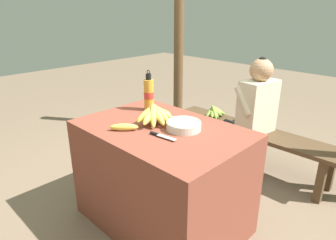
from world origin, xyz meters
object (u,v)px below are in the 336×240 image
Objects in this scene: water_bottle at (149,94)px; knife at (159,135)px; banana_bunch_ripe at (156,114)px; support_post_near at (179,40)px; wooden_bench at (249,134)px; banana_bunch_green at (215,111)px; loose_banana_front at (124,127)px; serving_bowl at (184,125)px; seated_vendor at (253,107)px.

knife is at bearing -35.43° from water_bottle.
support_post_near is (-1.06, 1.38, 0.30)m from banana_bunch_ripe.
support_post_near reaches higher than wooden_bench.
banana_bunch_green is 0.12× the size of support_post_near.
loose_banana_front is at bearing -165.29° from knife.
serving_bowl is at bearing -13.28° from water_bottle.
water_bottle is 1.17× the size of banana_bunch_green.
banana_bunch_ripe is at bearing -94.19° from wooden_bench.
serving_bowl reaches higher than wooden_bench.
support_post_near is at bearing 122.27° from knife.
banana_bunch_green is (-0.27, 1.36, -0.30)m from loose_banana_front.
banana_bunch_ripe reaches higher than serving_bowl.
water_bottle reaches higher than banana_bunch_green.
banana_bunch_green is 1.00m from support_post_near.
water_bottle is at bearing 146.20° from banana_bunch_ripe.
banana_bunch_green is at bearing 106.20° from banana_bunch_ripe.
banana_bunch_ripe is 0.21m from serving_bowl.
loose_banana_front is 1.91m from support_post_near.
loose_banana_front is at bearing -132.84° from serving_bowl.
seated_vendor is at bearing -4.10° from banana_bunch_green.
support_post_near reaches higher than banana_bunch_ripe.
support_post_near is at bearing 127.57° from banana_bunch_ripe.
banana_bunch_green is at bearing 104.49° from knife.
support_post_near is (-0.73, 0.24, 0.65)m from banana_bunch_green.
banana_bunch_ripe is 0.14× the size of support_post_near.
loose_banana_front is 0.61× the size of banana_bunch_green.
water_bottle is at bearing 137.70° from knife.
banana_bunch_green is (-0.53, 1.08, -0.31)m from serving_bowl.
wooden_bench is 1.40m from support_post_near.
knife is 1.33m from wooden_bench.
serving_bowl is 0.73× the size of water_bottle.
water_bottle is 1.15m from wooden_bench.
wooden_bench is 6.21× the size of banana_bunch_green.
serving_bowl is 1.07m from seated_vendor.
water_bottle reaches higher than banana_bunch_ripe.
knife is at bearing -99.36° from serving_bowl.
loose_banana_front is at bearing -96.04° from wooden_bench.
seated_vendor reaches higher than wooden_bench.
serving_bowl is 1.85m from support_post_near.
seated_vendor is (0.35, 0.95, -0.25)m from water_bottle.
serving_bowl is at bearing 73.77° from knife.
banana_bunch_green is at bearing 101.32° from loose_banana_front.
wooden_bench is (-0.08, 1.26, -0.42)m from knife.
wooden_bench is (0.14, 1.35, -0.43)m from loose_banana_front.
wooden_bench is at bearing -11.94° from support_post_near.
seated_vendor is at bearing 85.81° from knife.
water_bottle is at bearing 79.42° from seated_vendor.
knife is at bearing -37.72° from banana_bunch_ripe.
banana_bunch_green is (-0.50, 1.27, -0.29)m from knife.
banana_bunch_ripe is 0.28× the size of seated_vendor.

